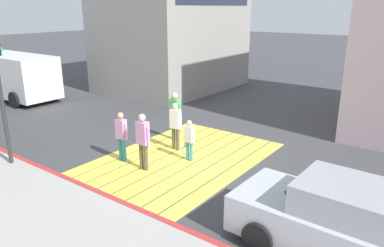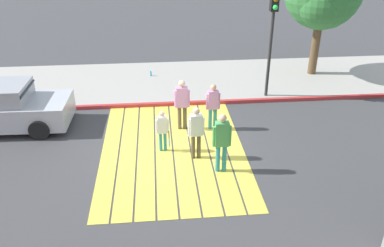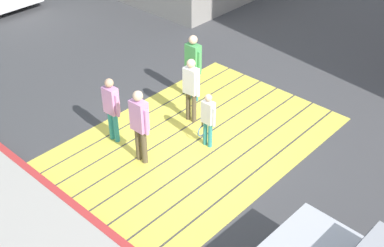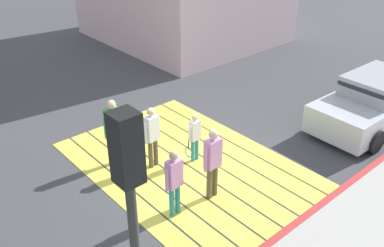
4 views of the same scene
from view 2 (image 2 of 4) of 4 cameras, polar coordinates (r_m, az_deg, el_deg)
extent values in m
plane|color=#424244|center=(12.31, -2.77, -3.79)|extent=(120.00, 120.00, 0.00)
cube|color=#EAD64C|center=(12.39, -11.71, -4.12)|extent=(6.40, 0.50, 0.01)
cube|color=#EAD64C|center=(12.34, -9.17, -4.03)|extent=(6.40, 0.50, 0.01)
cube|color=#EAD64C|center=(12.31, -6.61, -3.93)|extent=(6.40, 0.50, 0.01)
cube|color=#EAD64C|center=(12.30, -4.05, -3.82)|extent=(6.40, 0.50, 0.01)
cube|color=#EAD64C|center=(12.32, -1.49, -3.70)|extent=(6.40, 0.50, 0.01)
cube|color=#EAD64C|center=(12.36, 1.06, -3.58)|extent=(6.40, 0.50, 0.01)
cube|color=#EAD64C|center=(12.42, 3.59, -3.45)|extent=(6.40, 0.50, 0.01)
cube|color=#EAD64C|center=(12.52, 6.08, -3.32)|extent=(6.40, 0.50, 0.01)
cube|color=#ADA8A0|center=(17.31, -3.72, 6.06)|extent=(4.80, 40.00, 0.12)
cube|color=#BC3333|center=(15.15, -3.40, 2.82)|extent=(0.16, 40.00, 0.13)
cube|color=silver|center=(14.72, -25.32, 1.53)|extent=(1.91, 4.35, 0.80)
cube|color=#1E2833|center=(14.21, -22.92, 3.90)|extent=(1.48, 0.37, 0.49)
cylinder|color=black|center=(13.63, -21.08, -0.85)|extent=(0.24, 0.67, 0.66)
cylinder|color=black|center=(15.15, -19.38, 2.32)|extent=(0.24, 0.67, 0.66)
cylinder|color=#2D2D2D|center=(15.47, 11.05, 9.39)|extent=(0.12, 0.12, 3.40)
sphere|color=#956310|center=(14.80, 11.99, 17.04)|extent=(0.18, 0.18, 0.18)
sphere|color=#35FF59|center=(14.85, 11.89, 16.01)|extent=(0.18, 0.18, 0.18)
cylinder|color=brown|center=(18.50, 17.27, 10.37)|extent=(0.36, 0.36, 2.60)
sphere|color=#387F3D|center=(17.39, 17.99, 16.13)|extent=(1.92, 1.92, 1.92)
cylinder|color=#33A5BF|center=(17.80, -5.95, 7.17)|extent=(0.07, 0.07, 0.22)
cylinder|color=brown|center=(13.31, -1.03, 0.85)|extent=(0.12, 0.12, 0.83)
cylinder|color=brown|center=(13.29, -1.81, 0.81)|extent=(0.12, 0.12, 0.83)
cube|color=#D18CC6|center=(12.97, -1.45, 3.84)|extent=(0.23, 0.37, 0.69)
sphere|color=beige|center=(12.79, -1.48, 5.78)|extent=(0.21, 0.21, 0.21)
cylinder|color=#D18CC6|center=(13.02, -0.52, 3.61)|extent=(0.09, 0.09, 0.59)
cylinder|color=#D18CC6|center=(12.98, -2.38, 3.51)|extent=(0.09, 0.09, 0.59)
cylinder|color=teal|center=(13.35, 3.33, 0.73)|extent=(0.11, 0.11, 0.76)
cylinder|color=teal|center=(13.32, 2.63, 0.69)|extent=(0.11, 0.11, 0.76)
cube|color=#D18CC6|center=(13.03, 3.05, 3.45)|extent=(0.22, 0.34, 0.63)
sphere|color=tan|center=(12.86, 3.10, 5.22)|extent=(0.20, 0.20, 0.20)
cylinder|color=#D18CC6|center=(13.10, 3.89, 3.24)|extent=(0.08, 0.08, 0.54)
cylinder|color=#D18CC6|center=(13.02, 2.20, 3.14)|extent=(0.08, 0.08, 0.54)
cylinder|color=teal|center=(11.14, 4.67, -4.98)|extent=(0.13, 0.13, 0.85)
cylinder|color=teal|center=(11.11, 3.72, -5.03)|extent=(0.13, 0.13, 0.85)
cube|color=#4CA559|center=(10.73, 4.34, -1.51)|extent=(0.23, 0.37, 0.71)
sphere|color=beige|center=(10.50, 4.43, 0.79)|extent=(0.22, 0.22, 0.22)
cylinder|color=#4CA559|center=(10.79, 5.45, -1.79)|extent=(0.09, 0.09, 0.60)
cylinder|color=#4CA559|center=(10.73, 3.19, -1.88)|extent=(0.09, 0.09, 0.60)
cylinder|color=brown|center=(11.71, 0.99, -3.28)|extent=(0.12, 0.12, 0.78)
cylinder|color=brown|center=(11.69, 0.16, -3.36)|extent=(0.12, 0.12, 0.78)
cube|color=white|center=(11.35, 0.59, -0.21)|extent=(0.24, 0.36, 0.65)
sphere|color=beige|center=(11.15, 0.60, 1.83)|extent=(0.20, 0.20, 0.20)
cylinder|color=white|center=(11.41, 1.58, -0.41)|extent=(0.08, 0.08, 0.56)
cylinder|color=white|center=(11.35, -0.41, -0.59)|extent=(0.08, 0.08, 0.56)
cylinder|color=teal|center=(12.12, -3.87, -2.60)|extent=(0.10, 0.10, 0.64)
cylinder|color=teal|center=(12.12, -4.53, -2.64)|extent=(0.10, 0.10, 0.64)
cube|color=white|center=(11.83, -4.30, -0.17)|extent=(0.18, 0.28, 0.53)
sphere|color=beige|center=(11.67, -4.36, 1.43)|extent=(0.16, 0.16, 0.16)
cylinder|color=white|center=(11.87, -3.47, -0.36)|extent=(0.07, 0.07, 0.45)
cylinder|color=white|center=(11.86, -5.11, -0.44)|extent=(0.07, 0.07, 0.45)
cylinder|color=black|center=(11.98, -3.33, -1.68)|extent=(0.03, 0.03, 0.28)
torus|color=blue|center=(12.10, -3.30, -2.69)|extent=(0.28, 0.03, 0.28)
camera|label=1|loc=(20.35, -25.66, 20.40)|focal=34.49mm
camera|label=3|loc=(18.33, -26.78, 26.58)|focal=46.94mm
camera|label=4|loc=(18.35, 15.84, 25.83)|focal=39.08mm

